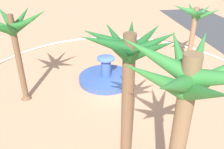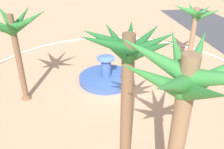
{
  "view_description": "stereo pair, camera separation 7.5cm",
  "coord_description": "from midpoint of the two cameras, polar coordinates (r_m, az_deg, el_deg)",
  "views": [
    {
      "loc": [
        15.19,
        -2.65,
        9.39
      ],
      "look_at": [
        -0.37,
        -0.15,
        1.0
      ],
      "focal_mm": 38.15,
      "sensor_mm": 36.0,
      "label": 1
    },
    {
      "loc": [
        15.2,
        -2.57,
        9.39
      ],
      "look_at": [
        -0.37,
        -0.15,
        1.0
      ],
      "focal_mm": 38.15,
      "sensor_mm": 36.0,
      "label": 2
    }
  ],
  "objects": [
    {
      "name": "ground_plane",
      "position": [
        18.05,
        0.75,
        -3.31
      ],
      "size": [
        80.0,
        80.0,
        0.0
      ],
      "primitive_type": "plane",
      "color": "tan"
    },
    {
      "name": "plaza_curb",
      "position": [
        18.0,
        0.76,
        -3.04
      ],
      "size": [
        22.93,
        22.93,
        0.2
      ],
      "primitive_type": "torus",
      "color": "silver",
      "rests_on": "ground"
    },
    {
      "name": "fountain",
      "position": [
        18.88,
        -1.3,
        -0.75
      ],
      "size": [
        4.27,
        4.27,
        2.04
      ],
      "color": "#38569E",
      "rests_on": "ground"
    },
    {
      "name": "palm_tree_near_fountain",
      "position": [
        9.54,
        3.97,
        1.48
      ],
      "size": [
        3.69,
        3.82,
        6.86
      ],
      "color": "brown",
      "rests_on": "ground"
    },
    {
      "name": "palm_tree_by_curb",
      "position": [
        15.93,
        -22.48,
        9.62
      ],
      "size": [
        4.5,
        4.48,
        6.22
      ],
      "color": "brown",
      "rests_on": "ground"
    },
    {
      "name": "palm_tree_mid_plaza",
      "position": [
        7.28,
        16.98,
        -6.74
      ],
      "size": [
        4.33,
        4.28,
        7.22
      ],
      "color": "brown",
      "rests_on": "ground"
    },
    {
      "name": "palm_tree_far_side",
      "position": [
        21.35,
        19.41,
        12.15
      ],
      "size": [
        3.99,
        3.67,
        5.43
      ],
      "color": "#8E6B4C",
      "rests_on": "ground"
    }
  ]
}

